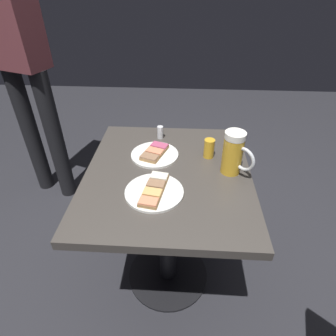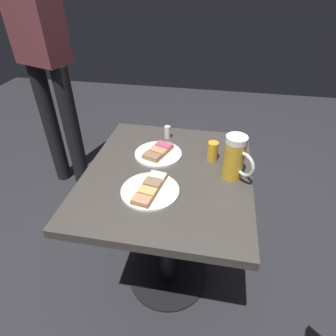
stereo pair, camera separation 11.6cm
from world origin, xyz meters
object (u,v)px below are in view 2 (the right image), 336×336
Objects in this scene: plate_far at (150,190)px; beer_mug at (235,158)px; beer_glass_small at (213,151)px; patron_standing at (42,51)px; salt_shaker at (167,132)px; plate_near at (158,153)px.

beer_mug reaches higher than plate_far.
patron_standing reaches higher than beer_glass_small.
beer_mug is 2.92× the size of salt_shaker.
beer_mug reaches higher than plate_near.
beer_mug is at bearing -11.06° from patron_standing.
patron_standing is at bearing -30.55° from beer_mug.
beer_glass_small is 1.26m from patron_standing.
beer_glass_small is (-0.24, -0.01, 0.03)m from plate_near.
patron_standing reaches higher than plate_near.
beer_mug reaches higher than salt_shaker.
plate_far is 2.57× the size of beer_glass_small.
salt_shaker is 0.04× the size of patron_standing.
patron_standing is at bearing -26.49° from salt_shaker.
plate_near is at bearing 85.80° from salt_shaker.
salt_shaker is at bearing -94.20° from plate_near.
beer_mug is 1.38m from patron_standing.
salt_shaker reaches higher than plate_far.
patron_standing is (0.85, -0.59, 0.27)m from plate_near.
plate_near is 0.16m from salt_shaker.
plate_far is 1.22× the size of beer_mug.
patron_standing reaches higher than plate_far.
plate_far is at bearing 26.72° from beer_mug.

